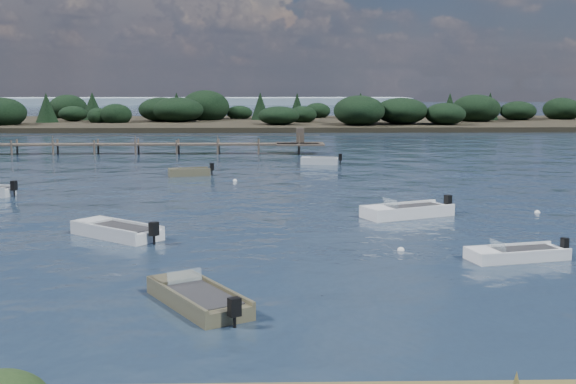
{
  "coord_description": "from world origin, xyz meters",
  "views": [
    {
      "loc": [
        0.85,
        -28.03,
        7.33
      ],
      "look_at": [
        1.87,
        14.0,
        1.0
      ],
      "focal_mm": 45.0,
      "sensor_mm": 36.0,
      "label": 1
    }
  ],
  "objects_px": {
    "dinghy_mid_grey": "(117,233)",
    "jetty": "(55,145)",
    "tender_far_grey_b": "(320,162)",
    "dinghy_mid_white_b": "(407,213)",
    "dinghy_mid_white_a": "(517,256)",
    "tender_far_white": "(189,174)",
    "dinghy_near_olive": "(198,301)"
  },
  "relations": [
    {
      "from": "tender_far_white",
      "to": "dinghy_near_olive",
      "type": "xyz_separation_m",
      "value": [
        4.08,
        -34.34,
        -0.01
      ]
    },
    {
      "from": "dinghy_mid_grey",
      "to": "dinghy_mid_white_a",
      "type": "bearing_deg",
      "value": -15.42
    },
    {
      "from": "tender_far_white",
      "to": "dinghy_near_olive",
      "type": "height_order",
      "value": "dinghy_near_olive"
    },
    {
      "from": "dinghy_near_olive",
      "to": "tender_far_white",
      "type": "bearing_deg",
      "value": 96.78
    },
    {
      "from": "dinghy_mid_white_b",
      "to": "tender_far_grey_b",
      "type": "xyz_separation_m",
      "value": [
        -3.09,
        26.28,
        0.0
      ]
    },
    {
      "from": "tender_far_grey_b",
      "to": "dinghy_mid_grey",
      "type": "bearing_deg",
      "value": -110.88
    },
    {
      "from": "dinghy_mid_white_a",
      "to": "jetty",
      "type": "relative_size",
      "value": 0.07
    },
    {
      "from": "dinghy_mid_grey",
      "to": "dinghy_near_olive",
      "type": "bearing_deg",
      "value": -65.58
    },
    {
      "from": "dinghy_mid_grey",
      "to": "tender_far_grey_b",
      "type": "distance_m",
      "value": 33.54
    },
    {
      "from": "tender_far_grey_b",
      "to": "dinghy_near_olive",
      "type": "height_order",
      "value": "tender_far_grey_b"
    },
    {
      "from": "dinghy_mid_white_b",
      "to": "dinghy_near_olive",
      "type": "height_order",
      "value": "dinghy_mid_white_b"
    },
    {
      "from": "tender_far_grey_b",
      "to": "jetty",
      "type": "bearing_deg",
      "value": 159.04
    },
    {
      "from": "dinghy_mid_white_a",
      "to": "dinghy_mid_grey",
      "type": "xyz_separation_m",
      "value": [
        -17.82,
        4.91,
        0.04
      ]
    },
    {
      "from": "dinghy_mid_white_a",
      "to": "tender_far_grey_b",
      "type": "xyz_separation_m",
      "value": [
        -5.86,
        36.25,
        0.04
      ]
    },
    {
      "from": "tender_far_white",
      "to": "tender_far_grey_b",
      "type": "distance_m",
      "value": 13.63
    },
    {
      "from": "tender_far_white",
      "to": "jetty",
      "type": "distance_m",
      "value": 24.43
    },
    {
      "from": "tender_far_grey_b",
      "to": "dinghy_near_olive",
      "type": "xyz_separation_m",
      "value": [
        -6.95,
        -42.35,
        -0.02
      ]
    },
    {
      "from": "dinghy_mid_white_a",
      "to": "dinghy_mid_white_b",
      "type": "distance_m",
      "value": 10.35
    },
    {
      "from": "dinghy_mid_white_b",
      "to": "dinghy_near_olive",
      "type": "bearing_deg",
      "value": -121.99
    },
    {
      "from": "dinghy_mid_white_b",
      "to": "dinghy_mid_white_a",
      "type": "bearing_deg",
      "value": -74.47
    },
    {
      "from": "tender_far_white",
      "to": "jetty",
      "type": "height_order",
      "value": "jetty"
    },
    {
      "from": "tender_far_white",
      "to": "jetty",
      "type": "xyz_separation_m",
      "value": [
        -16.06,
        18.39,
        0.81
      ]
    },
    {
      "from": "dinghy_mid_grey",
      "to": "dinghy_near_olive",
      "type": "xyz_separation_m",
      "value": [
        5.0,
        -11.02,
        -0.02
      ]
    },
    {
      "from": "dinghy_mid_white_a",
      "to": "tender_far_white",
      "type": "xyz_separation_m",
      "value": [
        -16.9,
        28.24,
        0.04
      ]
    },
    {
      "from": "dinghy_mid_white_a",
      "to": "dinghy_mid_white_b",
      "type": "height_order",
      "value": "dinghy_mid_white_b"
    },
    {
      "from": "dinghy_mid_white_b",
      "to": "jetty",
      "type": "bearing_deg",
      "value": 129.47
    },
    {
      "from": "dinghy_mid_white_b",
      "to": "dinghy_near_olive",
      "type": "xyz_separation_m",
      "value": [
        -10.04,
        -16.07,
        -0.02
      ]
    },
    {
      "from": "dinghy_mid_white_b",
      "to": "tender_far_grey_b",
      "type": "relative_size",
      "value": 1.43
    },
    {
      "from": "dinghy_near_olive",
      "to": "tender_far_grey_b",
      "type": "bearing_deg",
      "value": 80.68
    },
    {
      "from": "dinghy_mid_grey",
      "to": "tender_far_white",
      "type": "relative_size",
      "value": 1.31
    },
    {
      "from": "dinghy_mid_grey",
      "to": "jetty",
      "type": "height_order",
      "value": "jetty"
    },
    {
      "from": "dinghy_mid_white_b",
      "to": "dinghy_mid_grey",
      "type": "bearing_deg",
      "value": -161.42
    }
  ]
}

